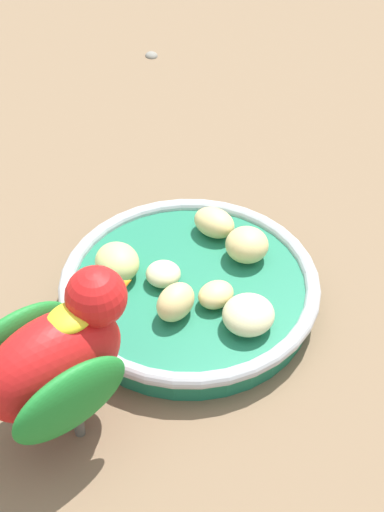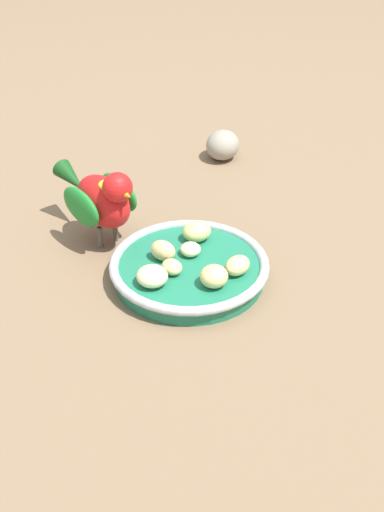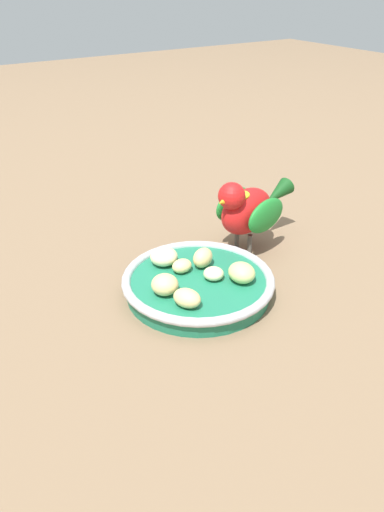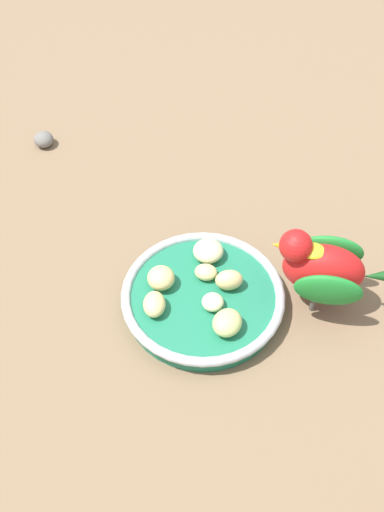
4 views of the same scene
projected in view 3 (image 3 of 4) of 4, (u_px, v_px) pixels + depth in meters
ground_plane at (195, 297)px, 0.69m from camera, size 4.00×4.00×0.00m
feeding_bowl at (198, 284)px, 0.69m from camera, size 0.20×0.20×0.03m
apple_piece_0 at (203, 258)px, 0.71m from camera, size 0.04×0.04×0.03m
apple_piece_1 at (242, 273)px, 0.67m from camera, size 0.04×0.04×0.03m
apple_piece_2 at (182, 266)px, 0.70m from camera, size 0.03×0.03×0.02m
apple_piece_3 at (214, 274)px, 0.68m from camera, size 0.04×0.04×0.02m
apple_piece_4 at (187, 298)px, 0.63m from camera, size 0.04×0.04×0.02m
apple_piece_5 at (164, 257)px, 0.71m from camera, size 0.05×0.05×0.02m
apple_piece_6 at (165, 285)px, 0.65m from camera, size 0.05×0.05×0.03m
parrot at (248, 208)px, 0.77m from camera, size 0.17×0.10×0.12m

